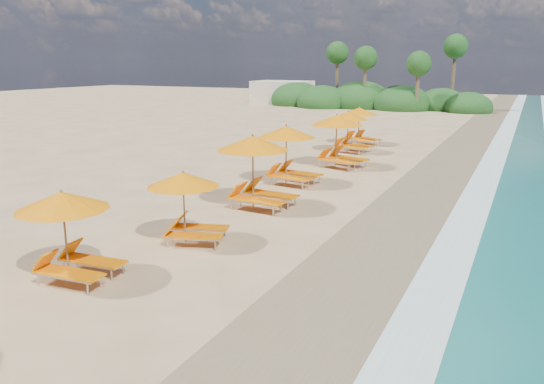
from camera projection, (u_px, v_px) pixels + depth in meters
ground at (272, 228)px, 16.86m from camera, size 160.00×160.00×0.00m
wet_sand at (397, 247)px, 15.15m from camera, size 4.00×160.00×0.01m
surf_foam at (498, 261)px, 13.99m from camera, size 4.00×160.00×0.01m
station_3 at (71, 230)px, 12.64m from camera, size 2.57×2.41×2.25m
station_4 at (189, 202)px, 15.32m from camera, size 2.74×2.68×2.15m
station_5 at (258, 167)px, 18.96m from camera, size 3.03×2.83×2.68m
station_6 at (290, 151)px, 22.71m from camera, size 2.99×2.82×2.58m
station_7 at (340, 137)px, 26.37m from camera, size 3.36×3.26×2.68m
station_8 at (351, 129)px, 30.79m from camera, size 2.93×2.81×2.42m
station_9 at (361, 123)px, 33.72m from camera, size 3.19×3.19×2.41m
treeline at (368, 99)px, 60.55m from camera, size 25.80×8.80×9.74m
beach_building at (282, 92)px, 67.76m from camera, size 7.00×5.00×2.80m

